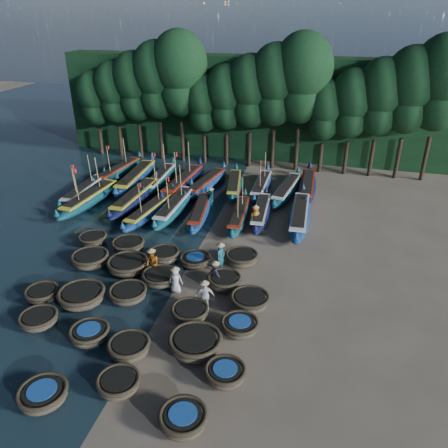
% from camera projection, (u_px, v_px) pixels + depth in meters
% --- Properties ---
extents(ground, '(120.00, 120.00, 0.00)m').
position_uv_depth(ground, '(184.00, 273.00, 26.33)').
color(ground, '#7A6A59').
rests_on(ground, ground).
extents(foliage_wall, '(40.00, 3.00, 10.00)m').
position_uv_depth(foliage_wall, '(256.00, 108.00, 44.41)').
color(foliage_wall, black).
rests_on(foliage_wall, ground).
extents(coracle_2, '(2.34, 2.34, 0.69)m').
position_uv_depth(coracle_2, '(43.00, 395.00, 17.64)').
color(coracle_2, brown).
rests_on(coracle_2, ground).
extents(coracle_3, '(2.04, 2.04, 0.67)m').
position_uv_depth(coracle_3, '(119.00, 383.00, 18.20)').
color(coracle_3, brown).
rests_on(coracle_3, ground).
extents(coracle_4, '(1.95, 1.95, 0.77)m').
position_uv_depth(coracle_4, '(183.00, 419.00, 16.54)').
color(coracle_4, brown).
rests_on(coracle_4, ground).
extents(coracle_5, '(2.30, 2.30, 0.66)m').
position_uv_depth(coracle_5, '(39.00, 319.00, 21.89)').
color(coracle_5, brown).
rests_on(coracle_5, ground).
extents(coracle_6, '(2.15, 2.15, 0.72)m').
position_uv_depth(coracle_6, '(90.00, 334.00, 20.88)').
color(coracle_6, brown).
rests_on(coracle_6, ground).
extents(coracle_7, '(2.35, 2.35, 0.77)m').
position_uv_depth(coracle_7, '(129.00, 347.00, 20.01)').
color(coracle_7, brown).
rests_on(coracle_7, ground).
extents(coracle_8, '(2.95, 2.95, 0.83)m').
position_uv_depth(coracle_8, '(195.00, 343.00, 20.22)').
color(coracle_8, brown).
rests_on(coracle_8, ground).
extents(coracle_9, '(1.93, 1.93, 0.73)m').
position_uv_depth(coracle_9, '(225.00, 373.00, 18.62)').
color(coracle_9, brown).
rests_on(coracle_9, ground).
extents(coracle_10, '(1.90, 1.90, 0.68)m').
position_uv_depth(coracle_10, '(42.00, 293.00, 23.80)').
color(coracle_10, brown).
rests_on(coracle_10, ground).
extents(coracle_11, '(2.79, 2.79, 0.85)m').
position_uv_depth(coracle_11, '(82.00, 296.00, 23.45)').
color(coracle_11, brown).
rests_on(coracle_11, ground).
extents(coracle_12, '(2.11, 2.11, 0.72)m').
position_uv_depth(coracle_12, '(128.00, 293.00, 23.78)').
color(coracle_12, brown).
rests_on(coracle_12, ground).
extents(coracle_13, '(2.23, 2.23, 0.72)m').
position_uv_depth(coracle_13, '(190.00, 312.00, 22.33)').
color(coracle_13, brown).
rests_on(coracle_13, ground).
extents(coracle_14, '(2.26, 2.26, 0.71)m').
position_uv_depth(coracle_14, '(240.00, 326.00, 21.39)').
color(coracle_14, brown).
rests_on(coracle_14, ground).
extents(coracle_15, '(2.33, 2.33, 0.83)m').
position_uv_depth(coracle_15, '(90.00, 259.00, 26.85)').
color(coracle_15, brown).
rests_on(coracle_15, ground).
extents(coracle_16, '(2.49, 2.49, 0.81)m').
position_uv_depth(coracle_16, '(128.00, 265.00, 26.27)').
color(coracle_16, brown).
rests_on(coracle_16, ground).
extents(coracle_17, '(2.49, 2.49, 0.69)m').
position_uv_depth(coracle_17, '(160.00, 277.00, 25.21)').
color(coracle_17, brown).
rests_on(coracle_17, ground).
extents(coracle_18, '(2.34, 2.34, 0.77)m').
position_uv_depth(coracle_18, '(224.00, 281.00, 24.79)').
color(coracle_18, brown).
rests_on(coracle_18, ground).
extents(coracle_19, '(2.14, 2.14, 0.75)m').
position_uv_depth(coracle_19, '(250.00, 300.00, 23.18)').
color(coracle_19, brown).
rests_on(coracle_19, ground).
extents(coracle_20, '(1.90, 1.90, 0.67)m').
position_uv_depth(coracle_20, '(93.00, 239.00, 29.33)').
color(coracle_20, brown).
rests_on(coracle_20, ground).
extents(coracle_21, '(2.16, 2.16, 0.81)m').
position_uv_depth(coracle_21, '(128.00, 245.00, 28.40)').
color(coracle_21, brown).
rests_on(coracle_21, ground).
extents(coracle_22, '(2.37, 2.37, 0.77)m').
position_uv_depth(coracle_22, '(164.00, 255.00, 27.34)').
color(coracle_22, brown).
rests_on(coracle_22, ground).
extents(coracle_23, '(2.36, 2.36, 0.63)m').
position_uv_depth(coracle_23, '(195.00, 260.00, 26.96)').
color(coracle_23, brown).
rests_on(coracle_23, ground).
extents(coracle_24, '(2.15, 2.15, 0.79)m').
position_uv_depth(coracle_24, '(242.00, 258.00, 27.01)').
color(coracle_24, brown).
rests_on(coracle_24, ground).
extents(long_boat_0, '(1.46, 7.80, 3.31)m').
position_uv_depth(long_boat_0, '(85.00, 191.00, 36.48)').
color(long_boat_0, '#0D434C').
rests_on(long_boat_0, ground).
extents(long_boat_1, '(2.25, 8.51, 3.63)m').
position_uv_depth(long_boat_1, '(90.00, 198.00, 34.95)').
color(long_boat_1, '#0D434C').
rests_on(long_boat_1, ground).
extents(long_boat_2, '(1.86, 8.77, 1.54)m').
position_uv_depth(long_boat_2, '(136.00, 197.00, 35.08)').
color(long_boat_2, black).
rests_on(long_boat_2, ground).
extents(long_boat_3, '(2.40, 7.67, 3.29)m').
position_uv_depth(long_boat_3, '(150.00, 210.00, 33.03)').
color(long_boat_3, navy).
rests_on(long_boat_3, ground).
extents(long_boat_4, '(1.62, 8.37, 3.56)m').
position_uv_depth(long_boat_4, '(175.00, 206.00, 33.58)').
color(long_boat_4, '#0D434C').
rests_on(long_boat_4, ground).
extents(long_boat_5, '(2.18, 7.26, 1.29)m').
position_uv_depth(long_boat_5, '(200.00, 212.00, 32.88)').
color(long_boat_5, navy).
rests_on(long_boat_5, ground).
extents(long_boat_6, '(1.77, 7.34, 3.12)m').
position_uv_depth(long_boat_6, '(239.00, 215.00, 32.36)').
color(long_boat_6, '#0D434C').
rests_on(long_boat_6, ground).
extents(long_boat_7, '(1.67, 7.38, 1.30)m').
position_uv_depth(long_boat_7, '(261.00, 212.00, 32.82)').
color(long_boat_7, black).
rests_on(long_boat_7, ground).
extents(long_boat_8, '(1.79, 8.75, 1.54)m').
position_uv_depth(long_boat_8, '(300.00, 216.00, 32.08)').
color(long_boat_8, navy).
rests_on(long_boat_8, ground).
extents(long_boat_9, '(2.35, 7.96, 3.40)m').
position_uv_depth(long_boat_9, '(119.00, 171.00, 40.76)').
color(long_boat_9, '#0D434C').
rests_on(long_boat_9, ground).
extents(long_boat_10, '(2.03, 9.20, 1.62)m').
position_uv_depth(long_boat_10, '(136.00, 178.00, 38.98)').
color(long_boat_10, navy).
rests_on(long_boat_10, ground).
extents(long_boat_11, '(1.67, 8.06, 3.43)m').
position_uv_depth(long_boat_11, '(160.00, 179.00, 38.93)').
color(long_boat_11, '#0D434C').
rests_on(long_boat_11, ground).
extents(long_boat_12, '(2.16, 9.04, 3.85)m').
position_uv_depth(long_boat_12, '(183.00, 182.00, 38.01)').
color(long_boat_12, black).
rests_on(long_boat_12, ground).
extents(long_boat_13, '(2.73, 7.96, 1.42)m').
position_uv_depth(long_boat_13, '(206.00, 183.00, 37.94)').
color(long_boat_13, navy).
rests_on(long_boat_13, ground).
extents(long_boat_14, '(2.47, 7.31, 1.30)m').
position_uv_depth(long_boat_14, '(234.00, 185.00, 37.76)').
color(long_boat_14, '#0D434C').
rests_on(long_boat_14, ground).
extents(long_boat_15, '(1.34, 7.56, 3.21)m').
position_uv_depth(long_boat_15, '(261.00, 186.00, 37.54)').
color(long_boat_15, navy).
rests_on(long_boat_15, ground).
extents(long_boat_16, '(2.56, 8.03, 1.43)m').
position_uv_depth(long_boat_16, '(287.00, 190.00, 36.65)').
color(long_boat_16, '#0D434C').
rests_on(long_boat_16, ground).
extents(long_boat_17, '(1.69, 8.52, 1.50)m').
position_uv_depth(long_boat_17, '(307.00, 186.00, 37.27)').
color(long_boat_17, black).
rests_on(long_boat_17, ground).
extents(fisherman_0, '(0.81, 0.56, 1.78)m').
position_uv_depth(fisherman_0, '(176.00, 279.00, 24.19)').
color(fisherman_0, silver).
rests_on(fisherman_0, ground).
extents(fisherman_1, '(0.64, 0.77, 1.99)m').
position_uv_depth(fisherman_1, '(221.00, 256.00, 26.18)').
color(fisherman_1, '#185766').
rests_on(fisherman_1, ground).
extents(fisherman_2, '(1.10, 1.07, 1.98)m').
position_uv_depth(fisherman_2, '(152.00, 262.00, 25.62)').
color(fisherman_2, '#B96818').
rests_on(fisherman_2, ground).
extents(fisherman_3, '(1.15, 1.02, 1.75)m').
position_uv_depth(fisherman_3, '(216.00, 273.00, 24.80)').
color(fisherman_3, black).
rests_on(fisherman_3, ground).
extents(fisherman_4, '(1.10, 0.71, 1.93)m').
position_uv_depth(fisherman_4, '(205.00, 295.00, 22.78)').
color(fisherman_4, silver).
rests_on(fisherman_4, ground).
extents(fisherman_5, '(0.70, 1.50, 1.76)m').
position_uv_depth(fisherman_5, '(211.00, 197.00, 34.54)').
color(fisherman_5, '#185766').
rests_on(fisherman_5, ground).
extents(fisherman_6, '(0.93, 0.82, 1.80)m').
position_uv_depth(fisherman_6, '(255.00, 216.00, 31.42)').
color(fisherman_6, '#B96818').
rests_on(fisherman_6, ground).
extents(tree_0, '(3.68, 3.68, 8.68)m').
position_uv_depth(tree_0, '(95.00, 97.00, 44.37)').
color(tree_0, black).
rests_on(tree_0, ground).
extents(tree_1, '(4.09, 4.09, 9.65)m').
position_uv_depth(tree_1, '(115.00, 92.00, 43.57)').
color(tree_1, black).
rests_on(tree_1, ground).
extents(tree_2, '(4.51, 4.51, 10.63)m').
position_uv_depth(tree_2, '(136.00, 86.00, 42.77)').
color(tree_2, black).
rests_on(tree_2, ground).
extents(tree_3, '(4.92, 4.92, 11.60)m').
position_uv_depth(tree_3, '(157.00, 79.00, 41.97)').
color(tree_3, black).
rests_on(tree_3, ground).
extents(tree_4, '(5.34, 5.34, 12.58)m').
position_uv_depth(tree_4, '(179.00, 73.00, 41.18)').
color(tree_4, black).
rests_on(tree_4, ground).
extents(tree_5, '(3.68, 3.68, 8.68)m').
position_uv_depth(tree_5, '(203.00, 103.00, 41.91)').
color(tree_5, black).
rests_on(tree_5, ground).
extents(tree_6, '(4.09, 4.09, 9.65)m').
position_uv_depth(tree_6, '(227.00, 97.00, 41.11)').
color(tree_6, black).
rests_on(tree_6, ground).
extents(tree_7, '(4.51, 4.51, 10.63)m').
position_uv_depth(tree_7, '(251.00, 91.00, 40.31)').
color(tree_7, black).
rests_on(tree_7, ground).
extents(tree_8, '(4.92, 4.92, 11.60)m').
position_uv_depth(tree_8, '(276.00, 84.00, 39.51)').
color(tree_8, black).
rests_on(tree_8, ground).
extents(tree_9, '(5.34, 5.34, 12.58)m').
position_uv_depth(tree_9, '(302.00, 77.00, 38.72)').
color(tree_9, black).
rests_on(tree_9, ground).
extents(tree_10, '(3.68, 3.68, 8.68)m').
position_uv_depth(tree_10, '(325.00, 109.00, 39.45)').
color(tree_10, black).
rests_on(tree_10, ground).
extents(tree_11, '(4.09, 4.09, 9.65)m').
position_uv_depth(tree_11, '(353.00, 103.00, 38.65)').
color(tree_11, black).
rests_on(tree_11, ground).
extents(tree_12, '(4.51, 4.51, 10.63)m').
position_uv_depth(tree_12, '(381.00, 96.00, 37.85)').
color(tree_12, black).
rests_on(tree_12, ground).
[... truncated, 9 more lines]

